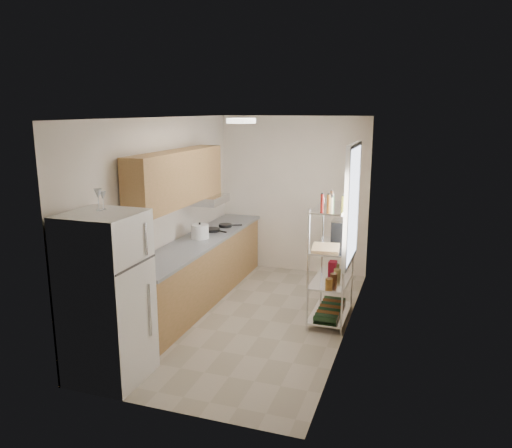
{
  "coord_description": "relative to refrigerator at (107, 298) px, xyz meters",
  "views": [
    {
      "loc": [
        2.03,
        -5.8,
        2.7
      ],
      "look_at": [
        -0.0,
        0.25,
        1.23
      ],
      "focal_mm": 35.0,
      "sensor_mm": 36.0,
      "label": 1
    }
  ],
  "objects": [
    {
      "name": "room",
      "position": [
        0.87,
        1.84,
        0.43
      ],
      "size": [
        2.52,
        4.42,
        2.62
      ],
      "color": "#AB9E8A",
      "rests_on": "ground"
    },
    {
      "name": "counter_run",
      "position": [
        -0.05,
        2.28,
        -0.41
      ],
      "size": [
        0.63,
        3.51,
        0.9
      ],
      "color": "#A77447",
      "rests_on": "ground"
    },
    {
      "name": "upper_cabinets",
      "position": [
        -0.18,
        1.94,
        0.94
      ],
      "size": [
        0.33,
        2.2,
        0.72
      ],
      "primitive_type": "cube",
      "color": "#A77447",
      "rests_on": "room"
    },
    {
      "name": "range_hood",
      "position": [
        -0.13,
        2.74,
        0.52
      ],
      "size": [
        0.5,
        0.6,
        0.12
      ],
      "primitive_type": "cube",
      "color": "#B7BABC",
      "rests_on": "room"
    },
    {
      "name": "window",
      "position": [
        2.1,
        2.19,
        0.68
      ],
      "size": [
        0.06,
        1.0,
        1.46
      ],
      "primitive_type": "cube",
      "color": "white",
      "rests_on": "room"
    },
    {
      "name": "bakers_rack",
      "position": [
        1.88,
        2.14,
        0.24
      ],
      "size": [
        0.45,
        0.9,
        1.73
      ],
      "color": "silver",
      "rests_on": "ground"
    },
    {
      "name": "ceiling_dome",
      "position": [
        0.87,
        1.54,
        1.7
      ],
      "size": [
        0.34,
        0.34,
        0.05
      ],
      "primitive_type": "cylinder",
      "color": "white",
      "rests_on": "room"
    },
    {
      "name": "refrigerator",
      "position": [
        0.0,
        0.0,
        0.0
      ],
      "size": [
        0.71,
        0.71,
        1.73
      ],
      "primitive_type": "cube",
      "color": "white",
      "rests_on": "ground"
    },
    {
      "name": "wine_glass_a",
      "position": [
        -0.07,
        0.15,
        0.96
      ],
      "size": [
        0.06,
        0.06,
        0.18
      ],
      "primitive_type": null,
      "color": "silver",
      "rests_on": "refrigerator"
    },
    {
      "name": "wine_glass_b",
      "position": [
        -0.08,
        0.08,
        0.97
      ],
      "size": [
        0.08,
        0.08,
        0.22
      ],
      "primitive_type": null,
      "color": "silver",
      "rests_on": "refrigerator"
    },
    {
      "name": "rice_cooker",
      "position": [
        -0.06,
        2.32,
        0.14
      ],
      "size": [
        0.25,
        0.25,
        0.2
      ],
      "primitive_type": "cylinder",
      "color": "white",
      "rests_on": "counter_run"
    },
    {
      "name": "frying_pan_large",
      "position": [
        -0.07,
        2.77,
        0.06
      ],
      "size": [
        0.3,
        0.3,
        0.04
      ],
      "primitive_type": "cylinder",
      "rotation": [
        0.0,
        0.0,
        -0.3
      ],
      "color": "black",
      "rests_on": "counter_run"
    },
    {
      "name": "frying_pan_small",
      "position": [
        0.02,
        3.11,
        0.06
      ],
      "size": [
        0.27,
        0.27,
        0.04
      ],
      "primitive_type": "cylinder",
      "rotation": [
        0.0,
        0.0,
        0.41
      ],
      "color": "black",
      "rests_on": "counter_run"
    },
    {
      "name": "cutting_board",
      "position": [
        1.82,
        1.96,
        0.16
      ],
      "size": [
        0.38,
        0.47,
        0.03
      ],
      "primitive_type": "cube",
      "rotation": [
        0.0,
        0.0,
        0.13
      ],
      "color": "tan",
      "rests_on": "bakers_rack"
    },
    {
      "name": "espresso_machine",
      "position": [
        1.9,
        2.42,
        0.29
      ],
      "size": [
        0.16,
        0.24,
        0.28
      ],
      "primitive_type": "cube",
      "rotation": [
        0.0,
        0.0,
        0.0
      ],
      "color": "black",
      "rests_on": "bakers_rack"
    },
    {
      "name": "storage_bag",
      "position": [
        1.84,
        2.4,
        -0.22
      ],
      "size": [
        0.1,
        0.14,
        0.16
      ],
      "primitive_type": "cube",
      "rotation": [
        0.0,
        0.0,
        -0.01
      ],
      "color": "maroon",
      "rests_on": "bakers_rack"
    }
  ]
}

